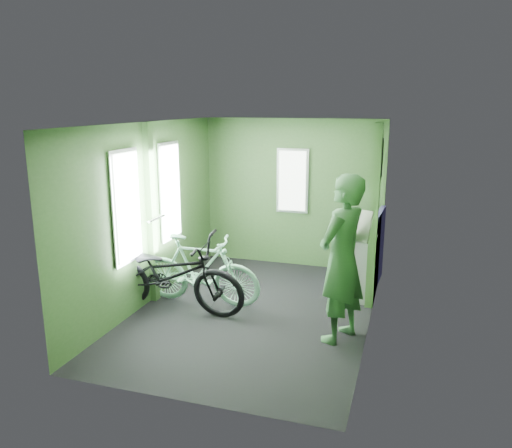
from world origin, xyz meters
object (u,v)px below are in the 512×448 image
Objects in this scene: bench_seat at (361,263)px; bicycle_black at (171,312)px; waste_box at (365,269)px; passenger at (342,259)px; bicycle_mint at (200,305)px.

bicycle_black is at bearing -137.41° from bench_seat.
bench_seat is at bearing 100.24° from waste_box.
passenger is (2.08, -0.08, 0.92)m from bicycle_black.
passenger is 2.10× the size of waste_box.
waste_box is at bearing -61.99° from bicycle_black.
passenger is at bearing -87.84° from bench_seat.
bicycle_mint is 2.09m from passenger.
bicycle_black is 2.21× the size of waste_box.
bench_seat is (-0.11, 0.62, -0.12)m from waste_box.
passenger reaches higher than bicycle_mint.
waste_box reaches higher than bicycle_mint.
passenger is at bearing -97.09° from waste_box.
bicycle_black is 1.21× the size of bicycle_mint.
bicycle_black reaches higher than bicycle_mint.
passenger reaches higher than bench_seat.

